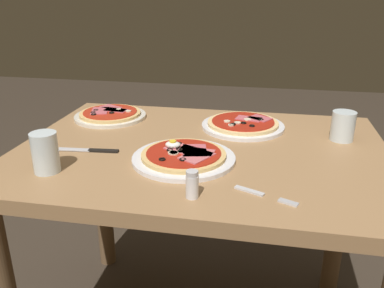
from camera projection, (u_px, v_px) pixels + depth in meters
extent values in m
cube|color=#9E754C|center=(202.00, 153.00, 1.23)|extent=(1.11, 0.81, 0.04)
cylinder|color=brown|center=(102.00, 194.00, 1.77)|extent=(0.07, 0.07, 0.71)
cylinder|color=brown|center=(339.00, 216.00, 1.60)|extent=(0.07, 0.07, 0.71)
cylinder|color=white|center=(184.00, 158.00, 1.13)|extent=(0.29, 0.29, 0.01)
cylinder|color=#DBB26B|center=(184.00, 155.00, 1.12)|extent=(0.24, 0.24, 0.01)
cylinder|color=#A82314|center=(184.00, 153.00, 1.12)|extent=(0.21, 0.21, 0.00)
torus|color=black|center=(183.00, 159.00, 1.07)|extent=(0.02, 0.02, 0.00)
torus|color=black|center=(162.00, 159.00, 1.07)|extent=(0.02, 0.02, 0.00)
torus|color=black|center=(170.00, 150.00, 1.13)|extent=(0.02, 0.02, 0.00)
torus|color=black|center=(179.00, 143.00, 1.18)|extent=(0.02, 0.02, 0.00)
torus|color=black|center=(179.00, 150.00, 1.13)|extent=(0.02, 0.02, 0.00)
cube|color=#C65B66|center=(195.00, 151.00, 1.13)|extent=(0.08, 0.10, 0.00)
cube|color=#D16B70|center=(181.00, 148.00, 1.14)|extent=(0.10, 0.09, 0.00)
cube|color=#D16B70|center=(195.00, 151.00, 1.12)|extent=(0.11, 0.06, 0.00)
cube|color=#D16B70|center=(197.00, 156.00, 1.09)|extent=(0.10, 0.11, 0.00)
cylinder|color=beige|center=(174.00, 153.00, 1.11)|extent=(0.02, 0.02, 0.00)
cylinder|color=beige|center=(174.00, 153.00, 1.11)|extent=(0.02, 0.02, 0.00)
cylinder|color=beige|center=(173.00, 153.00, 1.11)|extent=(0.03, 0.03, 0.00)
ellipsoid|color=white|center=(173.00, 145.00, 1.15)|extent=(0.04, 0.03, 0.02)
cylinder|color=yellow|center=(173.00, 141.00, 1.14)|extent=(0.02, 0.02, 0.00)
cylinder|color=white|center=(243.00, 126.00, 1.39)|extent=(0.28, 0.28, 0.01)
cylinder|color=#E5C17F|center=(243.00, 123.00, 1.39)|extent=(0.24, 0.24, 0.01)
cylinder|color=#A82314|center=(243.00, 121.00, 1.38)|extent=(0.21, 0.21, 0.00)
torus|color=black|center=(261.00, 120.00, 1.39)|extent=(0.02, 0.02, 0.00)
torus|color=black|center=(244.00, 123.00, 1.36)|extent=(0.02, 0.02, 0.00)
torus|color=black|center=(232.00, 125.00, 1.34)|extent=(0.02, 0.02, 0.00)
torus|color=black|center=(252.00, 126.00, 1.33)|extent=(0.02, 0.02, 0.00)
torus|color=black|center=(233.00, 124.00, 1.34)|extent=(0.02, 0.02, 0.00)
cube|color=#C65B66|center=(260.00, 118.00, 1.41)|extent=(0.09, 0.09, 0.00)
cube|color=#C65B66|center=(249.00, 119.00, 1.40)|extent=(0.10, 0.07, 0.00)
cylinder|color=beige|center=(227.00, 121.00, 1.37)|extent=(0.02, 0.02, 0.00)
cylinder|color=beige|center=(238.00, 123.00, 1.36)|extent=(0.02, 0.02, 0.00)
cylinder|color=beige|center=(247.00, 120.00, 1.39)|extent=(0.03, 0.03, 0.00)
cylinder|color=beige|center=(231.00, 125.00, 1.34)|extent=(0.02, 0.02, 0.00)
cylinder|color=silver|center=(110.00, 116.00, 1.50)|extent=(0.26, 0.26, 0.01)
cylinder|color=#DBB26B|center=(110.00, 113.00, 1.49)|extent=(0.22, 0.22, 0.01)
cylinder|color=#B72D19|center=(110.00, 112.00, 1.49)|extent=(0.20, 0.20, 0.00)
torus|color=black|center=(93.00, 112.00, 1.47)|extent=(0.02, 0.02, 0.00)
torus|color=black|center=(94.00, 114.00, 1.45)|extent=(0.02, 0.02, 0.00)
torus|color=black|center=(112.00, 113.00, 1.47)|extent=(0.02, 0.02, 0.00)
torus|color=black|center=(96.00, 110.00, 1.50)|extent=(0.02, 0.02, 0.00)
cube|color=#C65B66|center=(116.00, 110.00, 1.50)|extent=(0.08, 0.05, 0.00)
cube|color=#C65B66|center=(116.00, 110.00, 1.50)|extent=(0.09, 0.06, 0.00)
cube|color=#C65B66|center=(100.00, 111.00, 1.49)|extent=(0.08, 0.10, 0.00)
cube|color=#C65B66|center=(111.00, 107.00, 1.53)|extent=(0.09, 0.08, 0.00)
cylinder|color=beige|center=(119.00, 109.00, 1.51)|extent=(0.02, 0.02, 0.00)
cylinder|color=beige|center=(128.00, 111.00, 1.49)|extent=(0.02, 0.02, 0.00)
cylinder|color=silver|center=(343.00, 126.00, 1.27)|extent=(0.07, 0.07, 0.09)
cylinder|color=silver|center=(342.00, 134.00, 1.28)|extent=(0.06, 0.06, 0.04)
cylinder|color=silver|center=(45.00, 153.00, 1.04)|extent=(0.07, 0.07, 0.11)
cylinder|color=silver|center=(47.00, 161.00, 1.05)|extent=(0.06, 0.06, 0.06)
cube|color=silver|center=(249.00, 191.00, 0.96)|extent=(0.07, 0.04, 0.00)
cube|color=silver|center=(287.00, 204.00, 0.90)|extent=(0.04, 0.02, 0.00)
cube|color=silver|center=(288.00, 203.00, 0.90)|extent=(0.04, 0.02, 0.00)
cube|color=silver|center=(289.00, 202.00, 0.91)|extent=(0.04, 0.02, 0.00)
cube|color=silver|center=(289.00, 201.00, 0.91)|extent=(0.04, 0.02, 0.00)
cube|color=silver|center=(72.00, 149.00, 1.20)|extent=(0.11, 0.03, 0.00)
cube|color=black|center=(103.00, 151.00, 1.19)|extent=(0.09, 0.03, 0.01)
cylinder|color=white|center=(192.00, 187.00, 0.92)|extent=(0.03, 0.03, 0.05)
cylinder|color=silver|center=(192.00, 173.00, 0.91)|extent=(0.03, 0.03, 0.01)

